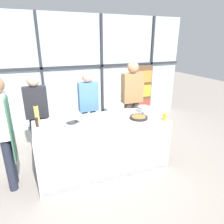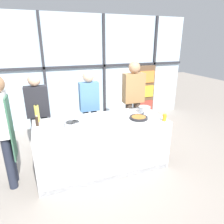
% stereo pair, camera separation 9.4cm
% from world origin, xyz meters
% --- Properties ---
extents(ground_plane, '(18.00, 18.00, 0.00)m').
position_xyz_m(ground_plane, '(0.00, 0.00, 0.00)').
color(ground_plane, gray).
extents(back_window_wall, '(6.40, 0.10, 2.80)m').
position_xyz_m(back_window_wall, '(0.00, 2.22, 1.40)').
color(back_window_wall, silver).
rests_on(back_window_wall, ground_plane).
extents(bookshelf, '(0.53, 0.19, 1.50)m').
position_xyz_m(bookshelf, '(1.97, 2.04, 0.75)').
color(bookshelf, brown).
rests_on(bookshelf, ground_plane).
extents(demo_island, '(2.21, 0.92, 0.89)m').
position_xyz_m(demo_island, '(0.00, -0.00, 0.44)').
color(demo_island, silver).
rests_on(demo_island, ground_plane).
extents(chef, '(0.24, 0.39, 1.74)m').
position_xyz_m(chef, '(-1.46, 0.02, 1.02)').
color(chef, '#232838').
rests_on(chef, ground_plane).
extents(spectator_far_left, '(0.41, 0.23, 1.62)m').
position_xyz_m(spectator_far_left, '(-0.99, 0.83, 0.92)').
color(spectator_far_left, black).
rests_on(spectator_far_left, ground_plane).
extents(spectator_center_left, '(0.39, 0.23, 1.62)m').
position_xyz_m(spectator_center_left, '(0.00, 0.83, 0.94)').
color(spectator_center_left, black).
rests_on(spectator_center_left, ground_plane).
extents(spectator_center_right, '(0.46, 0.25, 1.76)m').
position_xyz_m(spectator_center_right, '(0.99, 0.83, 1.00)').
color(spectator_center_right, '#47382D').
rests_on(spectator_center_right, ground_plane).
extents(frying_pan, '(0.47, 0.43, 0.04)m').
position_xyz_m(frying_pan, '(0.65, -0.12, 0.91)').
color(frying_pan, '#232326').
rests_on(frying_pan, demo_island).
extents(saucepan, '(0.40, 0.22, 0.12)m').
position_xyz_m(saucepan, '(0.89, 0.13, 0.95)').
color(saucepan, silver).
rests_on(saucepan, demo_island).
extents(white_plate, '(0.24, 0.24, 0.01)m').
position_xyz_m(white_plate, '(-0.47, -0.30, 0.89)').
color(white_plate, white).
rests_on(white_plate, demo_island).
extents(mixing_bowl, '(0.26, 0.26, 0.08)m').
position_xyz_m(mixing_bowl, '(-0.49, -0.06, 0.93)').
color(mixing_bowl, silver).
rests_on(mixing_bowl, demo_island).
extents(oil_bottle, '(0.07, 0.07, 0.31)m').
position_xyz_m(oil_bottle, '(-1.00, 0.34, 1.03)').
color(oil_bottle, '#E0CC4C').
rests_on(oil_bottle, demo_island).
extents(pepper_grinder, '(0.05, 0.05, 0.18)m').
position_xyz_m(pepper_grinder, '(-1.01, 0.16, 0.97)').
color(pepper_grinder, '#332319').
rests_on(pepper_grinder, demo_island).
extents(juice_glass_near, '(0.06, 0.06, 0.12)m').
position_xyz_m(juice_glass_near, '(1.00, -0.36, 0.95)').
color(juice_glass_near, orange).
rests_on(juice_glass_near, demo_island).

